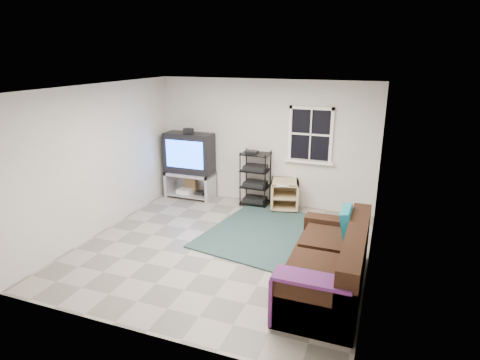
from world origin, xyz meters
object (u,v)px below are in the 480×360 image
at_px(side_table_right, 285,193).
at_px(sofa, 329,267).
at_px(tv_unit, 190,160).
at_px(av_rack, 255,182).
at_px(side_table_left, 284,193).

relative_size(side_table_right, sofa, 0.29).
bearing_deg(tv_unit, av_rack, 2.09).
xyz_separation_m(av_rack, side_table_left, (0.63, -0.01, -0.17)).
bearing_deg(av_rack, side_table_right, -2.48).
bearing_deg(tv_unit, side_table_right, 0.70).
relative_size(av_rack, side_table_left, 1.82).
xyz_separation_m(side_table_left, side_table_right, (0.02, -0.02, 0.01)).
bearing_deg(side_table_left, sofa, -63.93).
relative_size(tv_unit, side_table_right, 2.43).
relative_size(side_table_left, side_table_right, 1.00).
bearing_deg(tv_unit, sofa, -37.62).
height_order(side_table_right, sofa, sofa).
bearing_deg(side_table_right, sofa, -64.18).
distance_m(tv_unit, sofa, 4.38).
bearing_deg(side_table_right, tv_unit, -179.30).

